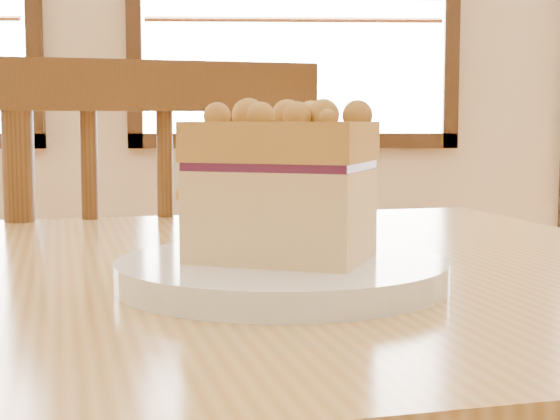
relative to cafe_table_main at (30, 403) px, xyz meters
name	(u,v)px	position (x,y,z in m)	size (l,w,h in m)	color
cafe_table_main	(30,403)	(0.00, 0.00, 0.00)	(1.27, 0.98, 0.75)	tan
cafe_chair_main	(149,389)	(0.03, 0.54, -0.16)	(0.53, 0.53, 0.95)	#583618
plate	(282,274)	(0.20, -0.06, 0.11)	(0.24, 0.24, 0.02)	white
cake_slice	(281,182)	(0.20, -0.06, 0.18)	(0.15, 0.13, 0.12)	#FFDA90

